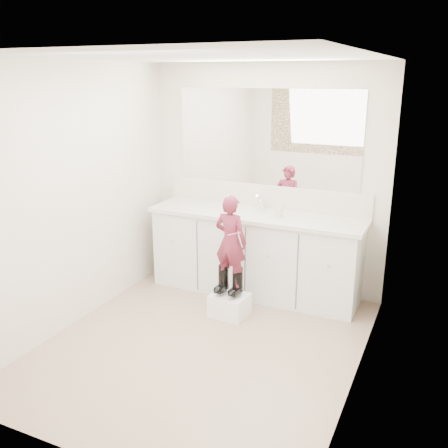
% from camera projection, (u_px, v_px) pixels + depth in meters
% --- Properties ---
extents(floor, '(3.00, 3.00, 0.00)m').
position_uv_depth(floor, '(203.00, 345.00, 4.38)').
color(floor, '#896E5A').
rests_on(floor, ground).
extents(ceiling, '(3.00, 3.00, 0.00)m').
position_uv_depth(ceiling, '(199.00, 57.00, 3.68)').
color(ceiling, white).
rests_on(ceiling, wall_back).
extents(wall_back, '(2.60, 0.00, 2.60)m').
position_uv_depth(wall_back, '(266.00, 179.00, 5.33)').
color(wall_back, beige).
rests_on(wall_back, floor).
extents(wall_front, '(2.60, 0.00, 2.60)m').
position_uv_depth(wall_front, '(75.00, 279.00, 2.73)').
color(wall_front, beige).
rests_on(wall_front, floor).
extents(wall_left, '(0.00, 3.00, 3.00)m').
position_uv_depth(wall_left, '(75.00, 197.00, 4.55)').
color(wall_left, beige).
rests_on(wall_left, floor).
extents(wall_right, '(0.00, 3.00, 3.00)m').
position_uv_depth(wall_right, '(365.00, 234.00, 3.51)').
color(wall_right, beige).
rests_on(wall_right, floor).
extents(vanity_cabinet, '(2.20, 0.55, 0.85)m').
position_uv_depth(vanity_cabinet, '(255.00, 255.00, 5.32)').
color(vanity_cabinet, silver).
rests_on(vanity_cabinet, floor).
extents(countertop, '(2.28, 0.58, 0.04)m').
position_uv_depth(countertop, '(255.00, 215.00, 5.18)').
color(countertop, beige).
rests_on(countertop, vanity_cabinet).
extents(backsplash, '(2.28, 0.03, 0.25)m').
position_uv_depth(backsplash, '(265.00, 196.00, 5.37)').
color(backsplash, beige).
rests_on(backsplash, countertop).
extents(mirror, '(2.00, 0.02, 1.00)m').
position_uv_depth(mirror, '(266.00, 138.00, 5.20)').
color(mirror, white).
rests_on(mirror, wall_back).
extents(dot_panel, '(2.00, 0.01, 1.20)m').
position_uv_depth(dot_panel, '(69.00, 199.00, 2.61)').
color(dot_panel, '#472819').
rests_on(dot_panel, wall_front).
extents(faucet, '(0.08, 0.08, 0.10)m').
position_uv_depth(faucet, '(261.00, 205.00, 5.30)').
color(faucet, silver).
rests_on(faucet, countertop).
extents(cup, '(0.11, 0.11, 0.10)m').
position_uv_depth(cup, '(279.00, 212.00, 5.05)').
color(cup, beige).
rests_on(cup, countertop).
extents(soap_bottle, '(0.11, 0.11, 0.18)m').
position_uv_depth(soap_bottle, '(228.00, 203.00, 5.25)').
color(soap_bottle, white).
rests_on(soap_bottle, countertop).
extents(step_stool, '(0.37, 0.32, 0.22)m').
position_uv_depth(step_stool, '(230.00, 305.00, 4.88)').
color(step_stool, white).
rests_on(step_stool, floor).
extents(boot_left, '(0.12, 0.20, 0.29)m').
position_uv_depth(boot_left, '(223.00, 279.00, 4.85)').
color(boot_left, black).
rests_on(boot_left, step_stool).
extents(boot_right, '(0.12, 0.20, 0.29)m').
position_uv_depth(boot_right, '(238.00, 282.00, 4.79)').
color(boot_right, black).
rests_on(boot_right, step_stool).
extents(toddler, '(0.34, 0.24, 0.89)m').
position_uv_depth(toddler, '(231.00, 241.00, 4.70)').
color(toddler, '#AC3450').
rests_on(toddler, step_stool).
extents(toothbrush, '(0.14, 0.02, 0.06)m').
position_uv_depth(toothbrush, '(234.00, 234.00, 4.58)').
color(toothbrush, '#DE568F').
rests_on(toothbrush, toddler).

